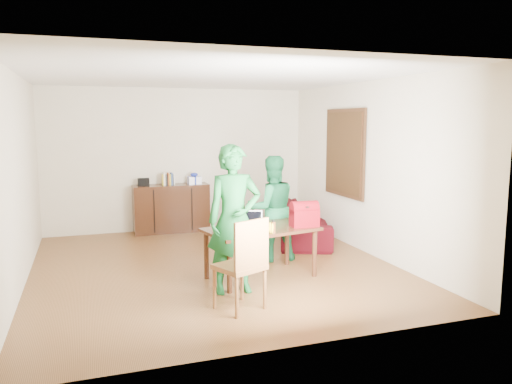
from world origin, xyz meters
name	(u,v)px	position (x,y,z in m)	size (l,w,h in m)	color
room	(212,176)	(0.01, 0.13, 1.31)	(5.20, 5.70, 2.90)	#4D3013
table	(261,234)	(0.47, -0.69, 0.60)	(1.59, 1.10, 0.68)	black
chair	(240,283)	(-0.12, -1.69, 0.30)	(0.61, 0.60, 1.04)	brown
person_near	(234,219)	(-0.02, -1.11, 0.91)	(0.66, 0.43, 1.81)	#125221
person_far	(272,208)	(0.91, 0.09, 0.79)	(0.77, 0.60, 1.58)	#166537
laptop	(249,226)	(0.29, -0.75, 0.73)	(0.39, 0.33, 0.23)	white
bananas	(270,231)	(0.48, -1.03, 0.71)	(0.14, 0.09, 0.05)	gold
bottle	(273,227)	(0.52, -1.03, 0.76)	(0.06, 0.06, 0.17)	#5E3315
red_bag	(304,216)	(1.05, -0.78, 0.82)	(0.37, 0.21, 0.27)	maroon
sofa	(305,222)	(1.95, 1.15, 0.31)	(2.12, 0.83, 0.62)	#37070E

